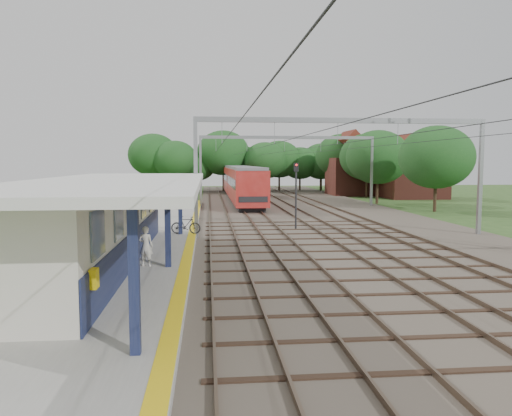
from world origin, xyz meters
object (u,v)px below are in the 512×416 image
person (146,246)px  train (239,181)px  signal_post (296,188)px  bicycle (186,225)px

person → train: size_ratio=0.04×
person → train: 41.12m
train → signal_post: 28.63m
person → bicycle: bearing=-81.3°
person → signal_post: (8.13, 12.06, 1.63)m
bicycle → train: train is taller
bicycle → signal_post: bearing=-54.7°
person → signal_post: bearing=-107.7°
signal_post → person: bearing=-108.7°
bicycle → train: (5.10, 31.78, 1.30)m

